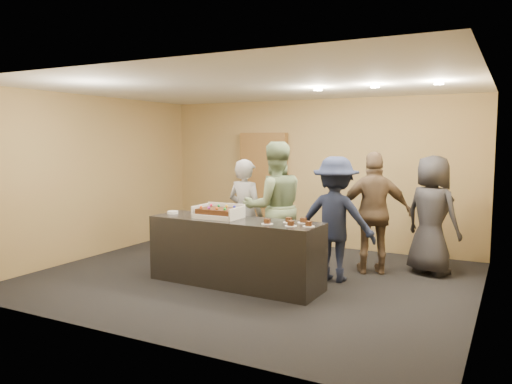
% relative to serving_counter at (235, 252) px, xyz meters
% --- Properties ---
extents(room, '(6.04, 6.00, 2.70)m').
position_rel_serving_counter_xyz_m(room, '(0.02, 0.41, 0.90)').
color(room, black).
rests_on(room, ground).
extents(serving_counter, '(2.42, 0.77, 0.90)m').
position_rel_serving_counter_xyz_m(serving_counter, '(0.00, 0.00, 0.00)').
color(serving_counter, black).
rests_on(serving_counter, floor).
extents(storage_cabinet, '(0.95, 0.15, 2.10)m').
position_rel_serving_counter_xyz_m(storage_cabinet, '(-1.00, 2.82, 0.60)').
color(storage_cabinet, brown).
rests_on(storage_cabinet, floor).
extents(cake_box, '(0.62, 0.43, 0.18)m').
position_rel_serving_counter_xyz_m(cake_box, '(-0.26, 0.02, 0.49)').
color(cake_box, white).
rests_on(cake_box, serving_counter).
extents(sheet_cake, '(0.53, 0.36, 0.11)m').
position_rel_serving_counter_xyz_m(sheet_cake, '(-0.26, -0.00, 0.55)').
color(sheet_cake, '#3B180D').
rests_on(sheet_cake, cake_box).
extents(plate_stack, '(0.15, 0.15, 0.04)m').
position_rel_serving_counter_xyz_m(plate_stack, '(-1.06, 0.02, 0.47)').
color(plate_stack, white).
rests_on(plate_stack, serving_counter).
extents(slice_a, '(0.15, 0.15, 0.07)m').
position_rel_serving_counter_xyz_m(slice_a, '(0.56, -0.14, 0.47)').
color(slice_a, white).
rests_on(slice_a, serving_counter).
extents(slice_b, '(0.15, 0.15, 0.07)m').
position_rel_serving_counter_xyz_m(slice_b, '(0.75, 0.09, 0.47)').
color(slice_b, white).
rests_on(slice_b, serving_counter).
extents(slice_c, '(0.15, 0.15, 0.07)m').
position_rel_serving_counter_xyz_m(slice_c, '(0.89, -0.15, 0.47)').
color(slice_c, white).
rests_on(slice_c, serving_counter).
extents(slice_d, '(0.15, 0.15, 0.07)m').
position_rel_serving_counter_xyz_m(slice_d, '(0.93, 0.15, 0.47)').
color(slice_d, white).
rests_on(slice_d, serving_counter).
extents(slice_e, '(0.15, 0.15, 0.07)m').
position_rel_serving_counter_xyz_m(slice_e, '(1.09, -0.07, 0.47)').
color(slice_e, white).
rests_on(slice_e, serving_counter).
extents(person_server_grey, '(0.67, 0.49, 1.68)m').
position_rel_serving_counter_xyz_m(person_server_grey, '(-0.28, 0.81, 0.39)').
color(person_server_grey, '#A5A4A9').
rests_on(person_server_grey, floor).
extents(person_sage_man, '(1.20, 1.17, 1.94)m').
position_rel_serving_counter_xyz_m(person_sage_man, '(0.17, 0.86, 0.52)').
color(person_sage_man, gray).
rests_on(person_sage_man, floor).
extents(person_navy_man, '(1.16, 0.71, 1.74)m').
position_rel_serving_counter_xyz_m(person_navy_man, '(1.13, 0.84, 0.42)').
color(person_navy_man, '#192039').
rests_on(person_navy_man, floor).
extents(person_brown_extra, '(1.14, 0.82, 1.80)m').
position_rel_serving_counter_xyz_m(person_brown_extra, '(1.51, 1.47, 0.45)').
color(person_brown_extra, brown).
rests_on(person_brown_extra, floor).
extents(person_dark_suit, '(1.01, 0.88, 1.75)m').
position_rel_serving_counter_xyz_m(person_dark_suit, '(2.26, 1.82, 0.42)').
color(person_dark_suit, '#29282D').
rests_on(person_dark_suit, floor).
extents(ceiling_spotlights, '(1.72, 0.12, 0.03)m').
position_rel_serving_counter_xyz_m(ceiling_spotlights, '(1.62, 0.91, 2.22)').
color(ceiling_spotlights, '#FFEAC6').
rests_on(ceiling_spotlights, ceiling).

